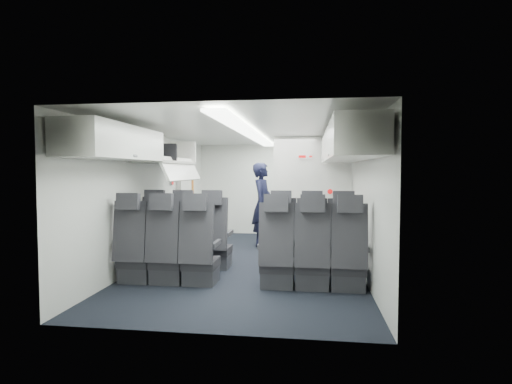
% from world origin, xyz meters
% --- Properties ---
extents(cabin_shell, '(3.41, 6.01, 2.16)m').
position_xyz_m(cabin_shell, '(0.00, 0.00, 1.12)').
color(cabin_shell, black).
rests_on(cabin_shell, ground).
extents(seat_row_front, '(3.33, 0.56, 1.24)m').
position_xyz_m(seat_row_front, '(-0.00, -0.53, 0.40)').
color(seat_row_front, '#242327').
rests_on(seat_row_front, cabin_shell).
extents(seat_row_mid, '(3.33, 0.56, 1.24)m').
position_xyz_m(seat_row_mid, '(-0.00, -1.43, 0.40)').
color(seat_row_mid, '#242327').
rests_on(seat_row_mid, cabin_shell).
extents(overhead_bin_left_rear, '(0.53, 1.80, 0.40)m').
position_xyz_m(overhead_bin_left_rear, '(-1.40, -2.00, 1.86)').
color(overhead_bin_left_rear, white).
rests_on(overhead_bin_left_rear, cabin_shell).
extents(overhead_bin_left_front_open, '(0.64, 1.70, 0.72)m').
position_xyz_m(overhead_bin_left_front_open, '(-1.44, -0.25, 1.74)').
color(overhead_bin_left_front_open, '#9E9E93').
rests_on(overhead_bin_left_front_open, cabin_shell).
extents(overhead_bin_right_rear, '(0.53, 1.80, 0.40)m').
position_xyz_m(overhead_bin_right_rear, '(1.40, -2.00, 1.86)').
color(overhead_bin_right_rear, white).
rests_on(overhead_bin_right_rear, cabin_shell).
extents(overhead_bin_right_front, '(0.53, 1.70, 0.40)m').
position_xyz_m(overhead_bin_right_front, '(1.40, -0.25, 1.86)').
color(overhead_bin_right_front, white).
rests_on(overhead_bin_right_front, cabin_shell).
extents(bulkhead_partition, '(1.40, 0.15, 2.13)m').
position_xyz_m(bulkhead_partition, '(0.98, 0.80, 1.08)').
color(bulkhead_partition, silver).
rests_on(bulkhead_partition, cabin_shell).
extents(galley_unit, '(0.85, 0.52, 1.90)m').
position_xyz_m(galley_unit, '(0.95, 2.72, 0.95)').
color(galley_unit, '#939399').
rests_on(galley_unit, cabin_shell).
extents(boarding_door, '(0.12, 1.27, 1.86)m').
position_xyz_m(boarding_door, '(-1.64, 1.55, 0.95)').
color(boarding_door, silver).
rests_on(boarding_door, cabin_shell).
extents(flight_attendant, '(0.51, 0.68, 1.69)m').
position_xyz_m(flight_attendant, '(-0.00, 1.45, 0.84)').
color(flight_attendant, black).
rests_on(flight_attendant, ground).
extents(carry_on_bag, '(0.51, 0.41, 0.26)m').
position_xyz_m(carry_on_bag, '(-1.39, -0.43, 1.82)').
color(carry_on_bag, black).
rests_on(carry_on_bag, overhead_bin_left_front_open).
extents(papers, '(0.18, 0.04, 0.13)m').
position_xyz_m(papers, '(0.19, 1.40, 1.00)').
color(papers, white).
rests_on(papers, flight_attendant).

